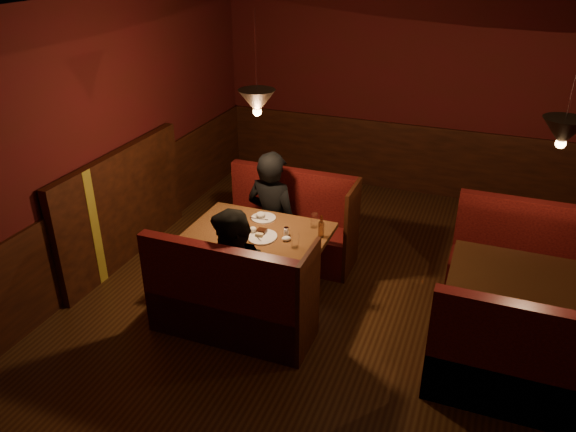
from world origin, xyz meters
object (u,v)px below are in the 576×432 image
at_px(second_table, 526,294).
at_px(diner_a, 272,196).
at_px(second_bench_near, 524,373).
at_px(second_bench_far, 525,271).
at_px(main_bench_far, 291,231).
at_px(diner_b, 234,258).
at_px(main_table, 262,244).
at_px(main_bench_near, 230,307).

distance_m(second_table, diner_a, 2.70).
bearing_deg(second_bench_near, diner_a, 154.00).
bearing_deg(second_bench_far, second_table, -92.20).
height_order(main_bench_far, diner_a, diner_a).
bearing_deg(diner_b, main_table, 113.36).
bearing_deg(main_table, second_bench_far, 18.31).
relative_size(main_table, main_bench_near, 0.91).
xyz_separation_m(second_table, second_bench_near, (0.03, -0.80, -0.22)).
relative_size(main_table, second_bench_far, 0.94).
xyz_separation_m(main_bench_far, diner_a, (-0.13, -0.24, 0.53)).
relative_size(main_bench_far, diner_a, 0.89).
bearing_deg(main_bench_far, second_table, -16.48).
bearing_deg(diner_b, diner_a, 117.59).
bearing_deg(main_bench_near, second_bench_near, 0.89).
xyz_separation_m(main_table, second_bench_far, (2.55, 0.84, -0.24)).
relative_size(second_table, second_bench_far, 0.90).
height_order(second_bench_far, second_bench_near, same).
height_order(main_bench_near, diner_a, diner_a).
xyz_separation_m(diner_a, diner_b, (0.14, -1.23, -0.07)).
bearing_deg(main_table, main_bench_far, 88.90).
relative_size(main_bench_near, diner_a, 0.89).
relative_size(main_bench_far, second_bench_far, 1.04).
height_order(main_bench_far, main_bench_near, same).
relative_size(second_bench_far, diner_a, 0.86).
bearing_deg(diner_a, second_table, 179.31).
xyz_separation_m(main_table, diner_a, (-0.11, 0.55, 0.29)).
xyz_separation_m(second_bench_near, diner_a, (-2.66, 1.30, 0.53)).
height_order(second_table, second_bench_near, second_bench_near).
distance_m(second_bench_far, diner_b, 2.99).
distance_m(main_bench_far, second_bench_near, 2.97).
bearing_deg(second_bench_far, diner_a, -173.64).
distance_m(diner_a, diner_b, 1.24).
height_order(main_table, diner_b, diner_b).
relative_size(main_bench_far, main_bench_near, 1.00).
height_order(main_bench_far, diner_b, diner_b).
height_order(second_bench_far, diner_b, diner_b).
height_order(main_table, diner_a, diner_a).
bearing_deg(main_bench_near, diner_b, 84.80).
bearing_deg(main_bench_near, main_table, 91.10).
relative_size(main_table, diner_a, 0.81).
distance_m(main_table, diner_b, 0.72).
relative_size(main_table, diner_b, 0.87).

